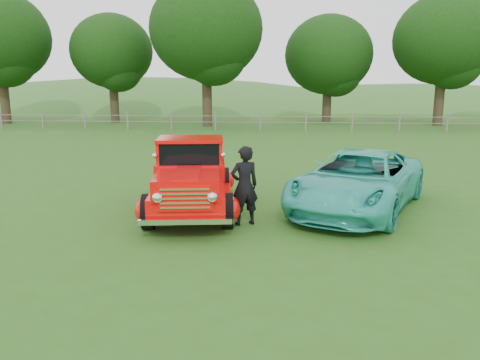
# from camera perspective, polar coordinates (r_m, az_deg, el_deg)

# --- Properties ---
(ground) EXTENTS (140.00, 140.00, 0.00)m
(ground) POSITION_cam_1_polar(r_m,az_deg,el_deg) (9.65, -2.89, -6.57)
(ground) COLOR #2B5215
(ground) RESTS_ON ground
(distant_hills) EXTENTS (116.00, 60.00, 18.00)m
(distant_hills) POSITION_cam_1_polar(r_m,az_deg,el_deg) (69.17, 0.33, 5.30)
(distant_hills) COLOR #376926
(distant_hills) RESTS_ON ground
(fence_line) EXTENTS (48.00, 0.12, 1.20)m
(fence_line) POSITION_cam_1_polar(r_m,az_deg,el_deg) (31.20, 2.49, 7.15)
(fence_line) COLOR slate
(fence_line) RESTS_ON ground
(tree_mid_west) EXTENTS (6.40, 6.40, 8.46)m
(tree_mid_west) POSITION_cam_1_polar(r_m,az_deg,el_deg) (39.46, -15.38, 14.87)
(tree_mid_west) COLOR #2E2117
(tree_mid_west) RESTS_ON ground
(tree_near_west) EXTENTS (8.00, 8.00, 10.42)m
(tree_near_west) POSITION_cam_1_polar(r_m,az_deg,el_deg) (34.70, -4.15, 17.82)
(tree_near_west) COLOR #2E2117
(tree_near_west) RESTS_ON ground
(tree_near_east) EXTENTS (6.80, 6.80, 8.33)m
(tree_near_east) POSITION_cam_1_polar(r_m,az_deg,el_deg) (38.34, 10.74, 14.73)
(tree_near_east) COLOR #2E2117
(tree_near_east) RESTS_ON ground
(tree_mid_east) EXTENTS (7.20, 7.20, 9.44)m
(tree_mid_east) POSITION_cam_1_polar(r_m,az_deg,el_deg) (38.09, 23.63, 15.41)
(tree_mid_east) COLOR #2E2117
(tree_mid_east) RESTS_ON ground
(red_pickup) EXTENTS (2.71, 5.17, 1.78)m
(red_pickup) POSITION_cam_1_polar(r_m,az_deg,el_deg) (11.31, -5.96, 0.26)
(red_pickup) COLOR black
(red_pickup) RESTS_ON ground
(teal_sedan) EXTENTS (4.30, 5.67, 1.43)m
(teal_sedan) POSITION_cam_1_polar(r_m,az_deg,el_deg) (11.67, 14.21, -0.09)
(teal_sedan) COLOR #2DB6A1
(teal_sedan) RESTS_ON ground
(man) EXTENTS (0.75, 0.64, 1.73)m
(man) POSITION_cam_1_polar(r_m,az_deg,el_deg) (10.06, 0.53, -0.70)
(man) COLOR black
(man) RESTS_ON ground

